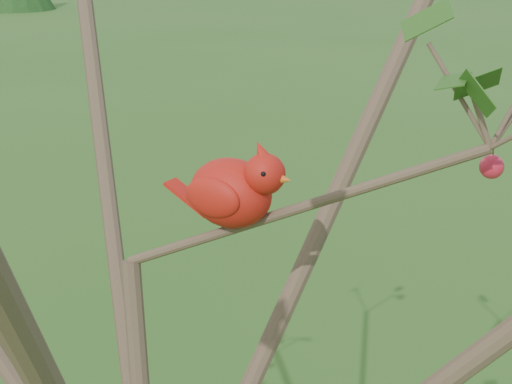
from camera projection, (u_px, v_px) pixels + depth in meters
crabapple_tree at (146, 195)px, 1.23m from camera, size 2.35×2.05×2.95m
cardinal at (235, 190)px, 1.32m from camera, size 0.24×0.16×0.17m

